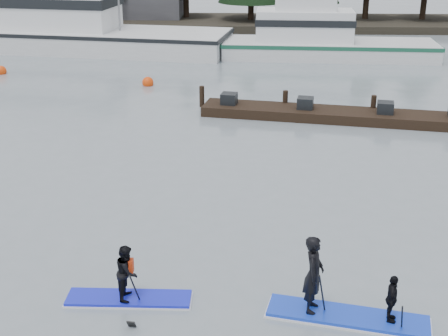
{
  "coord_description": "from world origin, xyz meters",
  "views": [
    {
      "loc": [
        0.64,
        -12.05,
        8.2
      ],
      "look_at": [
        0.0,
        6.0,
        1.1
      ],
      "focal_mm": 50.0,
      "sensor_mm": 36.0,
      "label": 1
    }
  ],
  "objects_px": {
    "fishing_boat_medium": "(322,48)",
    "floating_dock": "(350,116)",
    "fishing_boat_large": "(77,38)",
    "paddleboard_solo": "(128,281)",
    "paddleboard_duo": "(339,293)"
  },
  "relations": [
    {
      "from": "fishing_boat_medium",
      "to": "floating_dock",
      "type": "bearing_deg",
      "value": -88.32
    },
    {
      "from": "fishing_boat_large",
      "to": "paddleboard_solo",
      "type": "bearing_deg",
      "value": -64.39
    },
    {
      "from": "fishing_boat_large",
      "to": "paddleboard_duo",
      "type": "distance_m",
      "value": 34.08
    },
    {
      "from": "fishing_boat_large",
      "to": "paddleboard_duo",
      "type": "relative_size",
      "value": 5.58
    },
    {
      "from": "fishing_boat_medium",
      "to": "paddleboard_solo",
      "type": "height_order",
      "value": "fishing_boat_medium"
    },
    {
      "from": "floating_dock",
      "to": "paddleboard_solo",
      "type": "distance_m",
      "value": 16.28
    },
    {
      "from": "floating_dock",
      "to": "fishing_boat_medium",
      "type": "bearing_deg",
      "value": 98.96
    },
    {
      "from": "paddleboard_solo",
      "to": "floating_dock",
      "type": "bearing_deg",
      "value": 63.23
    },
    {
      "from": "floating_dock",
      "to": "paddleboard_solo",
      "type": "bearing_deg",
      "value": -106.36
    },
    {
      "from": "floating_dock",
      "to": "paddleboard_duo",
      "type": "height_order",
      "value": "paddleboard_duo"
    },
    {
      "from": "fishing_boat_large",
      "to": "floating_dock",
      "type": "distance_m",
      "value": 22.95
    },
    {
      "from": "fishing_boat_medium",
      "to": "paddleboard_duo",
      "type": "relative_size",
      "value": 3.82
    },
    {
      "from": "fishing_boat_large",
      "to": "paddleboard_solo",
      "type": "distance_m",
      "value": 31.96
    },
    {
      "from": "fishing_boat_large",
      "to": "floating_dock",
      "type": "relative_size",
      "value": 1.53
    },
    {
      "from": "fishing_boat_medium",
      "to": "floating_dock",
      "type": "height_order",
      "value": "fishing_boat_medium"
    }
  ]
}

